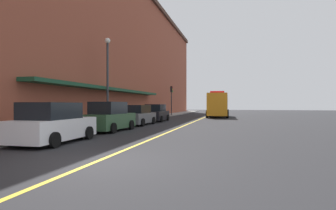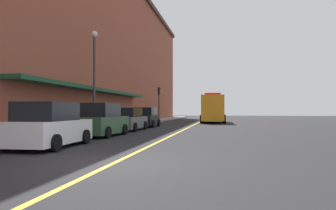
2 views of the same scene
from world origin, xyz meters
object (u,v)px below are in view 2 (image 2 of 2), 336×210
at_px(parked_car_2, 128,120).
at_px(utility_truck, 213,109).
at_px(parked_car_1, 101,121).
at_px(parked_car_0, 49,126).
at_px(parking_meter_0, 120,116).
at_px(parked_car_3, 146,118).
at_px(traffic_light_near, 159,97).
at_px(parking_meter_2, 128,115).
at_px(street_lamp_left, 94,69).
at_px(parking_meter_1, 13,121).

height_order(parked_car_2, utility_truck, utility_truck).
bearing_deg(parked_car_1, parked_car_0, -178.57).
xyz_separation_m(parked_car_2, parking_meter_0, (-1.40, 2.39, 0.27)).
relative_size(parked_car_3, traffic_light_near, 0.98).
bearing_deg(utility_truck, parked_car_0, -13.28).
bearing_deg(parking_meter_2, street_lamp_left, -95.63).
distance_m(parked_car_3, street_lamp_left, 7.87).
relative_size(parking_meter_1, traffic_light_near, 0.31).
relative_size(parked_car_0, parked_car_3, 1.07).
bearing_deg(parked_car_3, parking_meter_2, 112.35).
xyz_separation_m(parked_car_3, utility_truck, (5.59, 10.97, 0.82)).
bearing_deg(parked_car_0, parking_meter_1, 97.03).
relative_size(parked_car_1, parking_meter_0, 3.28).
bearing_deg(parked_car_1, parked_car_3, 1.53).
height_order(parked_car_1, traffic_light_near, traffic_light_near).
distance_m(parking_meter_1, parking_meter_2, 15.62).
height_order(parked_car_0, parked_car_3, parked_car_0).
xyz_separation_m(parked_car_1, parking_meter_1, (-1.45, -5.78, 0.18)).
bearing_deg(parking_meter_0, parked_car_1, -79.39).
bearing_deg(parked_car_0, parked_car_2, -2.01).
bearing_deg(parked_car_0, parked_car_1, -2.32).
xyz_separation_m(parked_car_1, utility_truck, (5.60, 21.42, 0.75)).
distance_m(parked_car_0, parked_car_2, 10.89).
relative_size(parked_car_2, parking_meter_2, 3.32).
distance_m(parking_meter_1, street_lamp_left, 10.12).
xyz_separation_m(parked_car_0, parked_car_3, (0.02, 16.00, -0.03)).
bearing_deg(parked_car_3, parking_meter_0, 151.36).
bearing_deg(utility_truck, traffic_light_near, -104.62).
distance_m(parked_car_2, street_lamp_left, 4.42).
xyz_separation_m(parked_car_0, parked_car_1, (0.01, 5.55, 0.03)).
height_order(utility_truck, traffic_light_near, traffic_light_near).
height_order(parked_car_1, parking_meter_0, parked_car_1).
xyz_separation_m(utility_truck, street_lamp_left, (-7.64, -17.67, 2.77)).
bearing_deg(street_lamp_left, parked_car_1, -61.38).
relative_size(parking_meter_0, parking_meter_2, 1.00).
relative_size(parked_car_0, street_lamp_left, 0.65).
xyz_separation_m(parked_car_0, parking_meter_2, (-1.44, 15.39, 0.21)).
height_order(parked_car_2, parking_meter_0, parked_car_2).
relative_size(parking_meter_1, parking_meter_2, 1.00).
distance_m(parking_meter_0, street_lamp_left, 5.23).
xyz_separation_m(utility_truck, parking_meter_1, (-7.04, -27.20, -0.57)).
xyz_separation_m(parked_car_2, traffic_light_near, (-1.34, 17.71, 2.37)).
relative_size(parked_car_0, parking_meter_2, 3.38).
distance_m(utility_truck, parking_meter_1, 28.11).
bearing_deg(street_lamp_left, traffic_light_near, 88.04).
distance_m(utility_truck, parking_meter_2, 13.57).
height_order(parked_car_1, parking_meter_2, parked_car_1).
relative_size(parked_car_1, parking_meter_1, 3.28).
xyz_separation_m(parked_car_3, traffic_light_near, (-1.39, 12.59, 2.34)).
distance_m(parked_car_0, traffic_light_near, 28.72).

